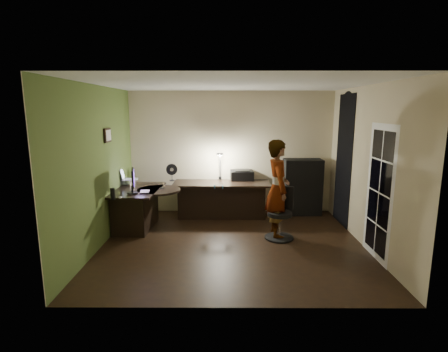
{
  "coord_description": "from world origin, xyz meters",
  "views": [
    {
      "loc": [
        -0.11,
        -5.75,
        2.31
      ],
      "look_at": [
        -0.15,
        1.05,
        1.0
      ],
      "focal_mm": 28.0,
      "sensor_mm": 36.0,
      "label": 1
    }
  ],
  "objects_px": {
    "office_chair": "(280,214)",
    "person": "(278,189)",
    "desk_right": "(222,200)",
    "monitor": "(132,185)",
    "desk_left": "(138,209)",
    "cabinet": "(302,187)"
  },
  "relations": [
    {
      "from": "cabinet",
      "to": "person",
      "type": "height_order",
      "value": "person"
    },
    {
      "from": "desk_left",
      "to": "cabinet",
      "type": "distance_m",
      "value": 3.54
    },
    {
      "from": "desk_right",
      "to": "office_chair",
      "type": "distance_m",
      "value": 1.64
    },
    {
      "from": "desk_left",
      "to": "person",
      "type": "bearing_deg",
      "value": -6.43
    },
    {
      "from": "monitor",
      "to": "office_chair",
      "type": "bearing_deg",
      "value": -17.81
    },
    {
      "from": "person",
      "to": "office_chair",
      "type": "bearing_deg",
      "value": -171.8
    },
    {
      "from": "cabinet",
      "to": "person",
      "type": "bearing_deg",
      "value": -119.79
    },
    {
      "from": "cabinet",
      "to": "monitor",
      "type": "bearing_deg",
      "value": -159.75
    },
    {
      "from": "cabinet",
      "to": "office_chair",
      "type": "height_order",
      "value": "cabinet"
    },
    {
      "from": "desk_right",
      "to": "cabinet",
      "type": "height_order",
      "value": "cabinet"
    },
    {
      "from": "desk_right",
      "to": "office_chair",
      "type": "bearing_deg",
      "value": -49.41
    },
    {
      "from": "desk_right",
      "to": "office_chair",
      "type": "relative_size",
      "value": 2.19
    },
    {
      "from": "desk_left",
      "to": "monitor",
      "type": "height_order",
      "value": "monitor"
    },
    {
      "from": "desk_left",
      "to": "monitor",
      "type": "distance_m",
      "value": 0.69
    },
    {
      "from": "desk_right",
      "to": "monitor",
      "type": "distance_m",
      "value": 2.02
    },
    {
      "from": "desk_left",
      "to": "person",
      "type": "distance_m",
      "value": 2.73
    },
    {
      "from": "monitor",
      "to": "person",
      "type": "distance_m",
      "value": 2.65
    },
    {
      "from": "desk_right",
      "to": "monitor",
      "type": "bearing_deg",
      "value": -146.05
    },
    {
      "from": "cabinet",
      "to": "person",
      "type": "xyz_separation_m",
      "value": [
        -0.75,
        -1.38,
        0.27
      ]
    },
    {
      "from": "desk_right",
      "to": "person",
      "type": "bearing_deg",
      "value": -46.95
    },
    {
      "from": "office_chair",
      "to": "person",
      "type": "relative_size",
      "value": 0.52
    },
    {
      "from": "desk_left",
      "to": "desk_right",
      "type": "bearing_deg",
      "value": 25.67
    }
  ]
}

